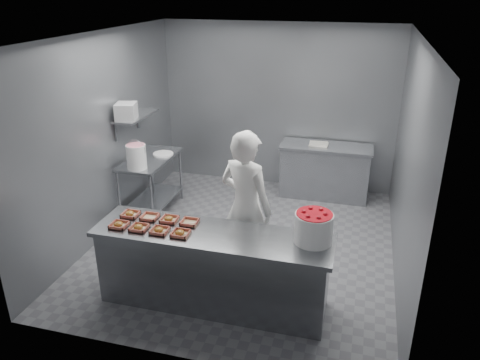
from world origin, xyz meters
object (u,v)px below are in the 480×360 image
Objects in this scene: tray_5 at (150,217)px; worker at (246,208)px; back_counter at (325,171)px; tray_6 at (169,219)px; appliance at (126,111)px; tray_1 at (139,227)px; strawberry_tub at (314,227)px; tray_2 at (159,230)px; tray_0 at (119,225)px; glaze_bucket at (136,156)px; service_counter at (213,268)px; prep_table at (151,177)px; tray_7 at (190,222)px; tray_3 at (180,233)px; tray_4 at (130,214)px.

worker reaches higher than tray_5.
back_counter is 3.47m from tray_6.
appliance reaches higher than tray_5.
tray_1 reaches higher than tray_5.
tray_1 is at bearing -172.82° from strawberry_tub.
appliance reaches higher than back_counter.
tray_2 is (0.24, 0.00, 0.00)m from tray_1.
strawberry_tub reaches higher than tray_0.
worker is at bearing -43.30° from appliance.
back_counter is 3.81× the size of strawberry_tub.
back_counter is 8.01× the size of tray_1.
glaze_bucket is (-0.60, 1.64, 0.16)m from tray_0.
tray_5 is (-0.79, 0.13, 0.47)m from service_counter.
strawberry_tub is at bearing -34.33° from prep_table.
tray_1 is (0.24, 0.00, 0.00)m from tray_0.
tray_2 is 1.00× the size of tray_7.
appliance reaches higher than service_counter.
back_counter is at bearing 60.28° from tray_0.
tray_2 reaches higher than prep_table.
appliance reaches higher than tray_2.
worker reaches higher than tray_0.
prep_table is 2.50m from tray_3.
tray_0 is 1.76m from glaze_bucket.
tray_5 is at bearing -118.43° from back_counter.
service_counter is 3.37m from back_counter.
prep_table is 2.28m from tray_7.
tray_4 reaches higher than service_counter.
glaze_bucket reaches higher than strawberry_tub.
appliance reaches higher than glaze_bucket.
tray_7 is 2.29m from appliance.
glaze_bucket reaches higher than prep_table.
service_counter is 2.56m from prep_table.
strawberry_tub is (2.71, -1.85, 0.48)m from prep_table.
tray_5 is at bearing 89.35° from tray_1.
glaze_bucket is at bearing -145.51° from back_counter.
tray_2 is at bearing 180.00° from tray_3.
tray_7 is 0.60× the size of appliance.
worker reaches higher than prep_table.
back_counter is (2.55, 1.30, -0.14)m from prep_table.
tray_1 is at bearing 56.87° from worker.
worker is 4.79× the size of strawberry_tub.
glaze_bucket is at bearing -5.35° from worker.
tray_4 is (-0.48, 0.27, 0.00)m from tray_2.
strawberry_tub is at bearing 9.65° from tray_3.
service_counter is 1.73× the size of back_counter.
tray_7 is (0.24, 0.00, -0.00)m from tray_6.
appliance is (-1.27, 1.81, 0.76)m from tray_2.
tray_4 is at bearing -71.19° from prep_table.
tray_0 is at bearing -159.87° from tray_7.
tray_2 is at bearing -48.20° from tray_5.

